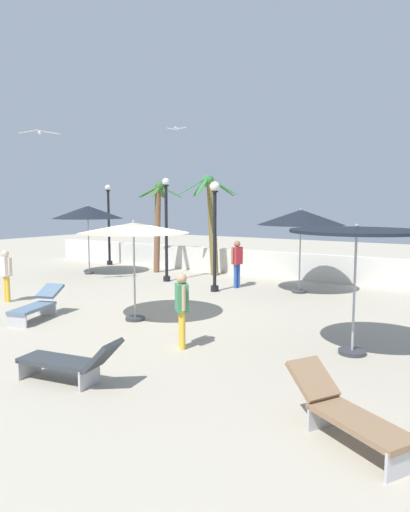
# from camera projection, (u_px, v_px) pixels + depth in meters

# --- Properties ---
(ground_plane) EXTENTS (56.00, 56.00, 0.00)m
(ground_plane) POSITION_uv_depth(u_px,v_px,m) (147.00, 318.00, 12.41)
(ground_plane) COLOR #B2A893
(boundary_wall) EXTENTS (25.20, 0.30, 1.07)m
(boundary_wall) POSITION_uv_depth(u_px,v_px,m) (274.00, 264.00, 19.27)
(boundary_wall) COLOR silver
(boundary_wall) RESTS_ON ground_plane
(patio_umbrella_0) EXTENTS (3.01, 3.01, 3.00)m
(patio_umbrella_0) POSITION_uv_depth(u_px,v_px,m) (88.00, 212.00, 19.89)
(patio_umbrella_0) COLOR #333338
(patio_umbrella_0) RESTS_ON ground_plane
(patio_umbrella_1) EXTENTS (2.94, 2.94, 2.89)m
(patio_umbrella_1) POSITION_uv_depth(u_px,v_px,m) (301.00, 218.00, 15.66)
(patio_umbrella_1) COLOR #333338
(patio_umbrella_1) RESTS_ON ground_plane
(patio_umbrella_2) EXTENTS (2.63, 2.63, 2.66)m
(patio_umbrella_2) POSITION_uv_depth(u_px,v_px,m) (356.00, 239.00, 9.18)
(patio_umbrella_2) COLOR #333338
(patio_umbrella_2) RESTS_ON ground_plane
(patio_umbrella_3) EXTENTS (2.87, 2.87, 2.64)m
(patio_umbrella_3) POSITION_uv_depth(u_px,v_px,m) (134.00, 229.00, 11.92)
(patio_umbrella_3) COLOR #333338
(patio_umbrella_3) RESTS_ON ground_plane
(palm_tree_1) EXTENTS (2.17, 2.06, 3.99)m
(palm_tree_1) POSITION_uv_depth(u_px,v_px,m) (158.00, 215.00, 20.33)
(palm_tree_1) COLOR brown
(palm_tree_1) RESTS_ON ground_plane
(palm_tree_2) EXTENTS (2.68, 2.72, 4.29)m
(palm_tree_2) POSITION_uv_depth(u_px,v_px,m) (211.00, 213.00, 19.65)
(palm_tree_2) COLOR brown
(palm_tree_2) RESTS_ON ground_plane
(lamp_post_0) EXTENTS (0.35, 0.35, 3.81)m
(lamp_post_0) POSITION_uv_depth(u_px,v_px,m) (215.00, 227.00, 15.91)
(lamp_post_0) COLOR black
(lamp_post_0) RESTS_ON ground_plane
(lamp_post_1) EXTENTS (0.29, 0.29, 3.98)m
(lamp_post_1) POSITION_uv_depth(u_px,v_px,m) (109.00, 223.00, 22.98)
(lamp_post_1) COLOR black
(lamp_post_1) RESTS_ON ground_plane
(lamp_post_2) EXTENTS (0.29, 0.29, 4.04)m
(lamp_post_2) POSITION_uv_depth(u_px,v_px,m) (166.00, 227.00, 18.05)
(lamp_post_2) COLOR black
(lamp_post_2) RESTS_ON ground_plane
(lounge_chair_0) EXTENTS (1.10, 1.92, 0.81)m
(lounge_chair_0) POSITION_uv_depth(u_px,v_px,m) (37.00, 304.00, 12.25)
(lounge_chair_0) COLOR #B7B7BC
(lounge_chair_0) RESTS_ON ground_plane
(lounge_chair_1) EXTENTS (1.90, 1.42, 0.84)m
(lounge_chair_1) POSITION_uv_depth(u_px,v_px,m) (346.00, 412.00, 5.94)
(lounge_chair_1) COLOR #B7B7BC
(lounge_chair_1) RESTS_ON ground_plane
(lounge_chair_2) EXTENTS (1.95, 0.86, 0.84)m
(lounge_chair_2) POSITION_uv_depth(u_px,v_px,m) (70.00, 361.00, 7.87)
(lounge_chair_2) COLOR #B7B7BC
(lounge_chair_2) RESTS_ON ground_plane
(guest_0) EXTENTS (0.42, 0.42, 1.61)m
(guest_0) POSITION_uv_depth(u_px,v_px,m) (182.00, 303.00, 9.71)
(guest_0) COLOR gold
(guest_0) RESTS_ON ground_plane
(guest_1) EXTENTS (0.32, 0.54, 1.73)m
(guest_1) POSITION_uv_depth(u_px,v_px,m) (237.00, 259.00, 16.74)
(guest_1) COLOR #3359B2
(guest_1) RESTS_ON ground_plane
(guest_2) EXTENTS (0.55, 0.29, 1.63)m
(guest_2) POSITION_uv_depth(u_px,v_px,m) (6.00, 271.00, 14.35)
(guest_2) COLOR gold
(guest_2) RESTS_ON ground_plane
(seagull_0) EXTENTS (1.03, 0.39, 0.14)m
(seagull_0) POSITION_uv_depth(u_px,v_px,m) (177.00, 129.00, 22.13)
(seagull_0) COLOR white
(seagull_1) EXTENTS (0.94, 1.17, 0.17)m
(seagull_1) POSITION_uv_depth(u_px,v_px,m) (40.00, 132.00, 16.15)
(seagull_1) COLOR white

